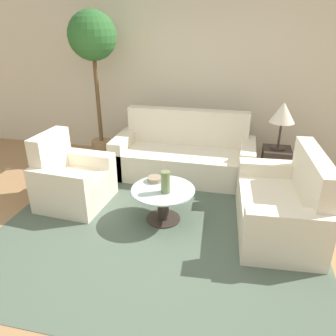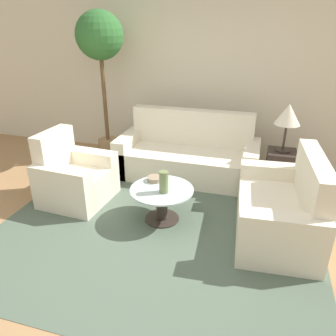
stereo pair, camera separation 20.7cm
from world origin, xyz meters
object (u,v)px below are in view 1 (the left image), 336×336
Objects in this scene: vase at (166,182)px; bowl at (155,179)px; sofa_main at (184,156)px; table_lamp at (283,114)px; loveseat at (284,207)px; armchair at (71,181)px; coffee_table at (163,200)px; potted_plant at (93,49)px.

vase reaches higher than bowl.
bowl is (-0.15, -1.11, 0.14)m from sofa_main.
table_lamp is at bearing 36.54° from bowl.
vase is at bearing -88.55° from sofa_main.
loveseat is at bearing -89.04° from table_lamp.
loveseat is (1.31, -1.19, -0.00)m from sofa_main.
vase is at bearing -95.56° from armchair.
sofa_main is at bearing 89.52° from coffee_table.
bowl is (-0.18, 0.23, -0.10)m from vase.
sofa_main reaches higher than vase.
armchair is 1.24× the size of coffee_table.
sofa_main is at bearing 91.45° from vase.
loveseat reaches higher than coffee_table.
armchair is 1.40× the size of table_lamp.
potted_plant reaches higher than vase.
bowl reaches higher than coffee_table.
armchair is 2.55m from loveseat.
loveseat reaches higher than bowl.
armchair is 0.39× the size of potted_plant.
potted_plant is 9.04× the size of vase.
vase is at bearing -51.86° from bowl.
coffee_table is at bearing -90.25° from loveseat.
vase is 0.31m from bowl.
table_lamp is 0.28× the size of potted_plant.
table_lamp is at bearing -62.73° from armchair.
vase is (-1.28, -0.16, 0.24)m from loveseat.
table_lamp is 1.89m from bowl.
loveseat reaches higher than vase.
potted_plant reaches higher than sofa_main.
potted_plant is (-1.39, 0.20, 1.45)m from sofa_main.
loveseat is at bearing 3.83° from coffee_table.
armchair is 3.57× the size of vase.
table_lamp is 2.79m from potted_plant.
table_lamp is at bearing -1.80° from sofa_main.
coffee_table is 0.27m from bowl.
potted_plant is (-0.15, 1.33, 1.45)m from armchair.
potted_plant is 13.10× the size of bowl.
vase is at bearing -134.00° from table_lamp.
armchair is 1.98m from potted_plant.
bowl is (1.24, -1.31, -1.31)m from potted_plant.
sofa_main is at bearing -43.58° from armchair.
table_lamp reaches higher than vase.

